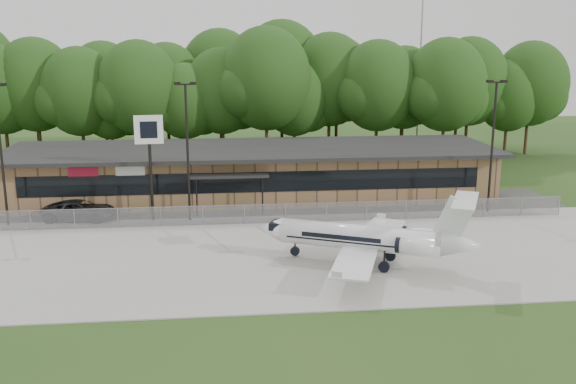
{
  "coord_description": "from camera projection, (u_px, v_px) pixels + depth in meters",
  "views": [
    {
      "loc": [
        -2.63,
        -29.92,
        12.93
      ],
      "look_at": [
        1.85,
        12.0,
        3.08
      ],
      "focal_mm": 40.0,
      "sensor_mm": 36.0,
      "label": 1
    }
  ],
  "objects": [
    {
      "name": "fence",
      "position": [
        258.0,
        214.0,
        46.54
      ],
      "size": [
        46.0,
        0.04,
        1.52
      ],
      "color": "gray",
      "rests_on": "ground"
    },
    {
      "name": "apron",
      "position": [
        265.0,
        255.0,
        39.92
      ],
      "size": [
        64.0,
        18.0,
        0.08
      ],
      "primitive_type": "cube",
      "color": "#9E9B93",
      "rests_on": "ground"
    },
    {
      "name": "business_jet",
      "position": [
        367.0,
        239.0,
        37.75
      ],
      "size": [
        13.21,
        11.77,
        4.58
      ],
      "rotation": [
        0.0,
        0.0,
        -0.44
      ],
      "color": "white",
      "rests_on": "ground"
    },
    {
      "name": "light_pole_mid",
      "position": [
        187.0,
        141.0,
        46.29
      ],
      "size": [
        1.55,
        0.3,
        10.23
      ],
      "color": "black",
      "rests_on": "ground"
    },
    {
      "name": "parking_lot",
      "position": [
        255.0,
        209.0,
        51.06
      ],
      "size": [
        50.0,
        9.0,
        0.06
      ],
      "primitive_type": "cube",
      "color": "#383835",
      "rests_on": "ground"
    },
    {
      "name": "radio_mast",
      "position": [
        421.0,
        46.0,
        78.1
      ],
      "size": [
        0.2,
        0.2,
        25.0
      ],
      "primitive_type": "cylinder",
      "color": "gray",
      "rests_on": "ground"
    },
    {
      "name": "treeline",
      "position": [
        243.0,
        93.0,
        71.15
      ],
      "size": [
        72.0,
        12.0,
        15.0
      ],
      "primitive_type": null,
      "color": "#1D3A12",
      "rests_on": "ground"
    },
    {
      "name": "pole_sign",
      "position": [
        149.0,
        141.0,
        46.28
      ],
      "size": [
        2.07,
        0.42,
        7.85
      ],
      "rotation": [
        0.0,
        0.0,
        0.09
      ],
      "color": "black",
      "rests_on": "ground"
    },
    {
      "name": "light_pole_left",
      "position": [
        0.0,
        144.0,
        44.94
      ],
      "size": [
        1.55,
        0.3,
        10.23
      ],
      "color": "black",
      "rests_on": "ground"
    },
    {
      "name": "terminal",
      "position": [
        252.0,
        171.0,
        54.87
      ],
      "size": [
        41.0,
        11.65,
        4.3
      ],
      "color": "#926749",
      "rests_on": "ground"
    },
    {
      "name": "ground",
      "position": [
        277.0,
        306.0,
        32.19
      ],
      "size": [
        160.0,
        160.0,
        0.0
      ],
      "primitive_type": "plane",
      "color": "#234318",
      "rests_on": "ground"
    },
    {
      "name": "suv",
      "position": [
        80.0,
        211.0,
        47.61
      ],
      "size": [
        5.66,
        3.09,
        1.51
      ],
      "primitive_type": "imported",
      "rotation": [
        0.0,
        0.0,
        1.46
      ],
      "color": "#2E2E30",
      "rests_on": "ground"
    },
    {
      "name": "light_pole_right",
      "position": [
        493.0,
        136.0,
        48.67
      ],
      "size": [
        1.55,
        0.3,
        10.23
      ],
      "color": "black",
      "rests_on": "ground"
    }
  ]
}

